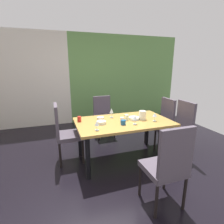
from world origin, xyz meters
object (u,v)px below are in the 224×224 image
(pitcher_north, at_px, (142,115))
(cup_corner, at_px, (123,122))
(wine_glass_near_window, at_px, (135,118))
(serving_bowl_south, at_px, (100,118))
(serving_bowl_near_shelf, at_px, (134,118))
(cup_front, at_px, (122,120))
(wine_glass_center, at_px, (155,115))
(cup_right, at_px, (79,119))
(cup_rear, at_px, (126,117))
(serving_bowl_east, at_px, (101,122))
(chair_left_far, at_px, (64,131))
(chair_right_near, at_px, (179,127))
(chair_head_far, at_px, (103,114))
(wine_glass_west, at_px, (97,124))
(chair_head_near, at_px, (168,164))
(dining_table, at_px, (123,125))
(wine_glass_left, at_px, (112,111))
(chair_right_far, at_px, (162,120))

(pitcher_north, bearing_deg, cup_corner, -161.27)
(wine_glass_near_window, relative_size, serving_bowl_south, 1.17)
(serving_bowl_near_shelf, height_order, cup_front, cup_front)
(serving_bowl_near_shelf, bearing_deg, wine_glass_center, -32.10)
(serving_bowl_south, bearing_deg, cup_right, -178.00)
(wine_glass_near_window, bearing_deg, cup_front, 131.57)
(wine_glass_near_window, distance_m, cup_right, 0.95)
(cup_front, distance_m, cup_corner, 0.13)
(serving_bowl_south, bearing_deg, cup_rear, -25.35)
(serving_bowl_east, distance_m, cup_right, 0.40)
(chair_left_far, relative_size, chair_right_near, 0.99)
(chair_head_far, height_order, wine_glass_near_window, chair_head_far)
(wine_glass_center, bearing_deg, wine_glass_west, -173.94)
(serving_bowl_south, bearing_deg, serving_bowl_east, -101.98)
(chair_head_near, xyz_separation_m, pitcher_north, (0.31, 1.19, 0.23))
(dining_table, bearing_deg, chair_left_far, 165.44)
(dining_table, xyz_separation_m, wine_glass_left, (-0.13, 0.26, 0.21))
(chair_head_near, relative_size, serving_bowl_south, 8.10)
(cup_front, xyz_separation_m, pitcher_north, (0.40, 0.02, 0.04))
(serving_bowl_near_shelf, bearing_deg, cup_front, -166.60)
(chair_right_near, relative_size, serving_bowl_south, 8.05)
(wine_glass_west, bearing_deg, cup_front, 25.44)
(serving_bowl_south, distance_m, cup_rear, 0.47)
(chair_right_near, bearing_deg, pitcher_north, 70.85)
(chair_left_far, xyz_separation_m, cup_rear, (1.06, -0.24, 0.20))
(cup_rear, height_order, pitcher_north, pitcher_north)
(wine_glass_west, height_order, cup_corner, wine_glass_west)
(wine_glass_left, distance_m, pitcher_north, 0.57)
(chair_right_far, xyz_separation_m, pitcher_north, (-0.64, -0.29, 0.25))
(cup_front, bearing_deg, chair_left_far, 161.67)
(chair_left_far, height_order, cup_front, chair_left_far)
(wine_glass_west, distance_m, cup_front, 0.55)
(wine_glass_left, xyz_separation_m, pitcher_north, (0.48, -0.30, -0.04))
(wine_glass_west, xyz_separation_m, cup_front, (0.50, 0.24, -0.06))
(serving_bowl_south, xyz_separation_m, cup_corner, (0.27, -0.40, 0.02))
(chair_left_far, bearing_deg, pitcher_north, 77.70)
(cup_corner, bearing_deg, wine_glass_left, 96.09)
(wine_glass_center, distance_m, cup_front, 0.57)
(chair_right_near, bearing_deg, wine_glass_left, 65.06)
(dining_table, distance_m, wine_glass_west, 0.65)
(wine_glass_west, relative_size, cup_rear, 1.45)
(wine_glass_west, bearing_deg, chair_head_near, -57.73)
(chair_right_near, bearing_deg, wine_glass_near_window, 88.32)
(wine_glass_west, xyz_separation_m, wine_glass_left, (0.42, 0.55, 0.02))
(wine_glass_left, xyz_separation_m, cup_right, (-0.60, -0.06, -0.08))
(chair_head_near, relative_size, wine_glass_left, 6.02)
(chair_right_near, bearing_deg, dining_table, 75.45)
(wine_glass_left, bearing_deg, chair_right_near, -24.94)
(serving_bowl_east, bearing_deg, wine_glass_left, 46.45)
(dining_table, xyz_separation_m, serving_bowl_east, (-0.41, -0.03, 0.11))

